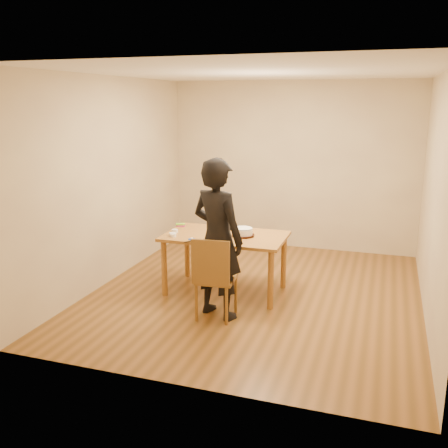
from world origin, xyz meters
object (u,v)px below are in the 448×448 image
(dining_chair, at_px, (216,279))
(cake_plate, at_px, (243,235))
(dining_table, at_px, (225,236))
(cake, at_px, (243,232))
(person, at_px, (218,239))

(dining_chair, height_order, cake_plate, cake_plate)
(dining_table, height_order, cake, cake)
(dining_table, relative_size, cake_plate, 5.35)
(dining_table, xyz_separation_m, cake_plate, (0.23, 0.01, 0.03))
(dining_table, relative_size, cake, 6.51)
(dining_table, bearing_deg, person, -78.73)
(dining_table, height_order, dining_chair, dining_table)
(cake, relative_size, person, 0.13)
(dining_table, xyz_separation_m, dining_chair, (0.15, -0.77, -0.28))
(dining_chair, distance_m, cake_plate, 0.85)
(cake_plate, relative_size, person, 0.16)
(dining_chair, relative_size, cake_plate, 1.45)
(cake, bearing_deg, cake_plate, 0.00)
(person, bearing_deg, cake, -74.89)
(dining_chair, xyz_separation_m, cake, (0.08, 0.78, 0.36))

